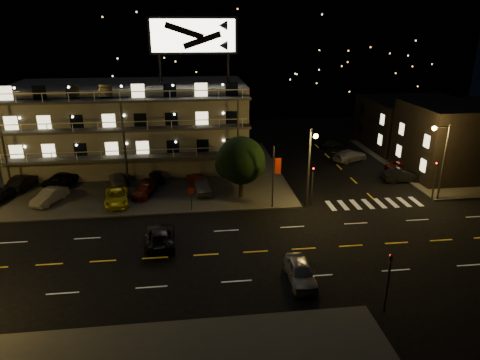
{
  "coord_description": "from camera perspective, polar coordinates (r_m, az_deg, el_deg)",
  "views": [
    {
      "loc": [
        -2.92,
        -30.02,
        17.41
      ],
      "look_at": [
        1.71,
        8.0,
        3.27
      ],
      "focal_mm": 32.0,
      "sensor_mm": 36.0,
      "label": 1
    }
  ],
  "objects": [
    {
      "name": "road_car_west",
      "position": [
        36.4,
        -10.61,
        -7.41
      ],
      "size": [
        2.57,
        5.23,
        1.43
      ],
      "primitive_type": "imported",
      "rotation": [
        0.0,
        0.0,
        3.18
      ],
      "color": "black",
      "rests_on": "ground"
    },
    {
      "name": "lot_car_9",
      "position": [
        48.54,
        -5.85,
        0.09
      ],
      "size": [
        2.4,
        3.92,
        1.22
      ],
      "primitive_type": "imported",
      "rotation": [
        0.0,
        0.0,
        3.46
      ],
      "color": "#60170D",
      "rests_on": "curb_nw"
    },
    {
      "name": "signal_sw",
      "position": [
        28.73,
        19.18,
        -12.1
      ],
      "size": [
        0.2,
        0.27,
        4.6
      ],
      "color": "#2D2D30",
      "rests_on": "ground"
    },
    {
      "name": "lot_car_7",
      "position": [
        50.54,
        -16.02,
        0.21
      ],
      "size": [
        2.72,
        4.54,
        1.23
      ],
      "primitive_type": "imported",
      "rotation": [
        0.0,
        0.0,
        3.39
      ],
      "color": "gray",
      "rests_on": "curb_nw"
    },
    {
      "name": "side_car_1",
      "position": [
        56.82,
        20.9,
        1.71
      ],
      "size": [
        4.84,
        2.92,
        1.26
      ],
      "primitive_type": "imported",
      "rotation": [
        0.0,
        0.0,
        1.77
      ],
      "color": "#60170D",
      "rests_on": "ground"
    },
    {
      "name": "stop_sign",
      "position": [
        41.66,
        -6.54,
        -2.01
      ],
      "size": [
        0.91,
        0.11,
        2.61
      ],
      "color": "#2D2D30",
      "rests_on": "ground"
    },
    {
      "name": "lot_car_2",
      "position": [
        45.02,
        -16.13,
        -2.19
      ],
      "size": [
        2.87,
        5.15,
        1.36
      ],
      "primitive_type": "imported",
      "rotation": [
        0.0,
        0.0,
        0.13
      ],
      "color": "#D2C813",
      "rests_on": "curb_nw"
    },
    {
      "name": "lot_car_8",
      "position": [
        50.31,
        -11.13,
        0.58
      ],
      "size": [
        2.3,
        4.0,
        1.28
      ],
      "primitive_type": "imported",
      "rotation": [
        0.0,
        0.0,
        3.36
      ],
      "color": "black",
      "rests_on": "curb_nw"
    },
    {
      "name": "lot_car_4",
      "position": [
        46.24,
        -4.99,
        -0.78
      ],
      "size": [
        1.97,
        4.32,
        1.44
      ],
      "primitive_type": "imported",
      "rotation": [
        0.0,
        0.0,
        0.06
      ],
      "color": "gray",
      "rests_on": "curb_nw"
    },
    {
      "name": "side_bldg_front",
      "position": [
        58.09,
        27.92,
        4.79
      ],
      "size": [
        14.06,
        10.0,
        8.5
      ],
      "color": "black",
      "rests_on": "ground"
    },
    {
      "name": "signal_ne",
      "position": [
        48.22,
        24.61,
        0.43
      ],
      "size": [
        0.27,
        0.2,
        4.6
      ],
      "color": "#2D2D30",
      "rests_on": "ground"
    },
    {
      "name": "curb_ne",
      "position": [
        62.34,
        25.31,
        2.13
      ],
      "size": [
        16.0,
        24.0,
        0.15
      ],
      "primitive_type": "cube",
      "color": "#3C3C39",
      "rests_on": "ground"
    },
    {
      "name": "lot_car_0",
      "position": [
        50.03,
        -29.41,
        -1.83
      ],
      "size": [
        2.6,
        4.25,
        1.35
      ],
      "primitive_type": "imported",
      "rotation": [
        0.0,
        0.0,
        -0.27
      ],
      "color": "black",
      "rests_on": "curb_nw"
    },
    {
      "name": "motel",
      "position": [
        55.68,
        -14.13,
        7.14
      ],
      "size": [
        28.0,
        13.8,
        18.1
      ],
      "color": "gray",
      "rests_on": "ground"
    },
    {
      "name": "lot_car_1",
      "position": [
        47.51,
        -24.07,
        -1.98
      ],
      "size": [
        3.07,
        4.54,
        1.42
      ],
      "primitive_type": "imported",
      "rotation": [
        0.0,
        0.0,
        -0.4
      ],
      "color": "gray",
      "rests_on": "curb_nw"
    },
    {
      "name": "lot_car_5",
      "position": [
        52.89,
        -26.87,
        -0.18
      ],
      "size": [
        2.63,
        4.88,
        1.53
      ],
      "primitive_type": "imported",
      "rotation": [
        0.0,
        0.0,
        2.91
      ],
      "color": "black",
      "rests_on": "curb_nw"
    },
    {
      "name": "banner_north",
      "position": [
        41.66,
        4.55,
        0.59
      ],
      "size": [
        0.83,
        0.16,
        6.4
      ],
      "color": "#2D2D30",
      "rests_on": "ground"
    },
    {
      "name": "road_car_east",
      "position": [
        31.34,
        8.07,
        -12.04
      ],
      "size": [
        1.94,
        4.55,
        1.53
      ],
      "primitive_type": "imported",
      "rotation": [
        0.0,
        0.0,
        -0.03
      ],
      "color": "gray",
      "rests_on": "ground"
    },
    {
      "name": "signal_nw",
      "position": [
        42.96,
        9.62,
        -0.24
      ],
      "size": [
        0.2,
        0.27,
        4.6
      ],
      "color": "#2D2D30",
      "rests_on": "ground"
    },
    {
      "name": "streetlight_nc",
      "position": [
        41.55,
        9.36,
        2.55
      ],
      "size": [
        0.44,
        1.92,
        8.0
      ],
      "color": "#2D2D30",
      "rests_on": "ground"
    },
    {
      "name": "hill_backdrop",
      "position": [
        99.02,
        -9.06,
        16.63
      ],
      "size": [
        120.0,
        25.0,
        24.0
      ],
      "color": "black",
      "rests_on": "ground"
    },
    {
      "name": "tree",
      "position": [
        43.81,
        0.08,
        2.43
      ],
      "size": [
        5.14,
        4.95,
        6.48
      ],
      "color": "black",
      "rests_on": "curb_nw"
    },
    {
      "name": "curb_nw",
      "position": [
        54.09,
        -18.37,
        0.5
      ],
      "size": [
        44.0,
        24.0,
        0.15
      ],
      "primitive_type": "cube",
      "color": "#3C3C39",
      "rests_on": "ground"
    },
    {
      "name": "side_car_3",
      "position": [
        65.07,
        12.16,
        4.94
      ],
      "size": [
        4.48,
        2.44,
        1.44
      ],
      "primitive_type": "imported",
      "rotation": [
        0.0,
        0.0,
        1.75
      ],
      "color": "black",
      "rests_on": "ground"
    },
    {
      "name": "lot_car_6",
      "position": [
        52.25,
        -22.39,
        0.22
      ],
      "size": [
        4.09,
        5.67,
        1.43
      ],
      "primitive_type": "imported",
      "rotation": [
        0.0,
        0.0,
        2.77
      ],
      "color": "black",
      "rests_on": "curb_nw"
    },
    {
      "name": "lot_car_3",
      "position": [
        46.34,
        -12.62,
        -1.31
      ],
      "size": [
        2.81,
        4.53,
        1.22
      ],
      "primitive_type": "imported",
      "rotation": [
        0.0,
        0.0,
        -0.28
      ],
      "color": "#60170D",
      "rests_on": "curb_nw"
    },
    {
      "name": "side_bldg_back",
      "position": [
        68.14,
        22.29,
        6.97
      ],
      "size": [
        14.06,
        12.0,
        7.0
      ],
      "color": "black",
      "rests_on": "ground"
    },
    {
      "name": "ground",
      "position": [
        34.83,
        -1.22,
        -9.74
      ],
      "size": [
        140.0,
        140.0,
        0.0
      ],
      "primitive_type": "plane",
      "color": "black",
      "rests_on": "ground"
    },
    {
      "name": "side_car_0",
      "position": [
        52.96,
        20.87,
        0.56
      ],
      "size": [
        4.68,
        1.76,
        1.53
      ],
      "primitive_type": "imported",
      "rotation": [
        0.0,
        0.0,
        1.54
      ],
      "color": "black",
      "rests_on": "ground"
    },
    {
      "name": "streetlight_ne",
      "position": [
        47.45,
        25.29,
        3.07
      ],
      "size": [
        1.92,
        0.44,
        8.0
      ],
      "color": "#2D2D30",
      "rests_on": "ground"
    },
    {
      "name": "side_car_2",
      "position": [
        58.95,
        14.49,
        3.18
      ],
      "size": [
        5.55,
        4.07,
        1.49
      ],
      "primitive_type": "imported",
      "rotation": [
        0.0,
        0.0,
        2.01
      ],
      "color": "gray",
      "rests_on": "ground"
    }
  ]
}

